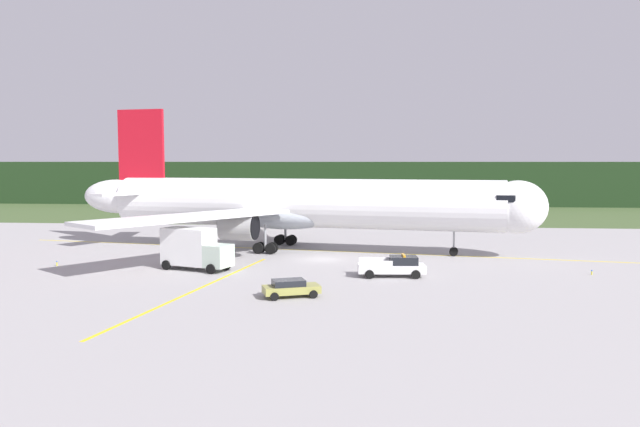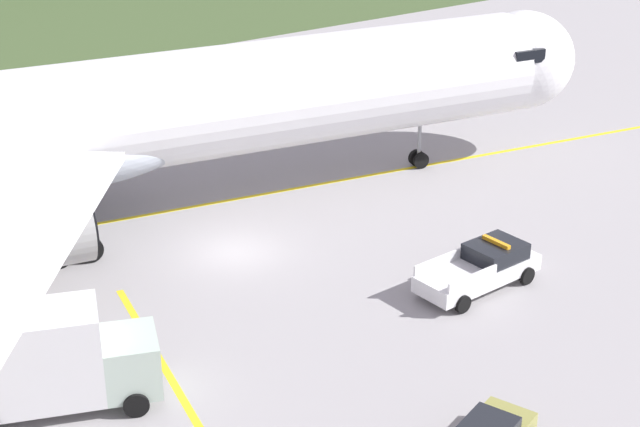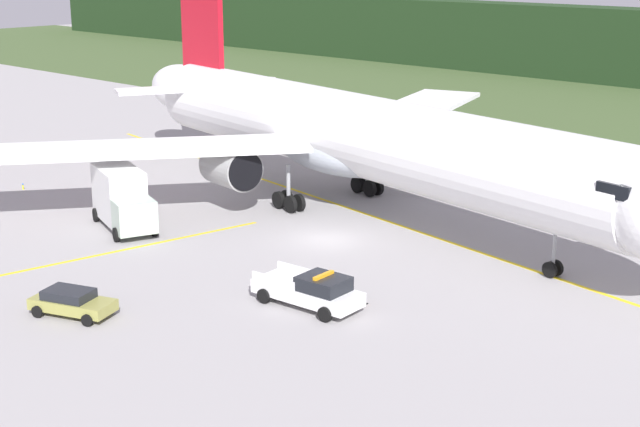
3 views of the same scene
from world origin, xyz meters
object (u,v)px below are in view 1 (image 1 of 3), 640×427
object	(u,v)px
catering_truck	(194,248)
staff_car	(291,288)
airliner	(297,204)
apron_cone	(411,269)
ops_pickup_truck	(394,266)

from	to	relation	value
catering_truck	staff_car	world-z (taller)	catering_truck
catering_truck	staff_car	bearing A→B (deg)	-45.12
catering_truck	staff_car	distance (m)	14.74
airliner	apron_cone	bearing A→B (deg)	-47.30
ops_pickup_truck	apron_cone	distance (m)	2.67
airliner	apron_cone	distance (m)	18.31
airliner	catering_truck	bearing A→B (deg)	-120.29
airliner	catering_truck	size ratio (longest dim) A/B	7.66
staff_car	apron_cone	xyz separation A→B (m)	(9.38, 10.75, -0.42)
ops_pickup_truck	catering_truck	xyz separation A→B (m)	(-18.15, 1.71, 1.07)
ops_pickup_truck	apron_cone	world-z (taller)	ops_pickup_truck
airliner	ops_pickup_truck	bearing A→B (deg)	-55.38
ops_pickup_truck	staff_car	distance (m)	11.67
apron_cone	staff_car	bearing A→B (deg)	-131.10
ops_pickup_truck	catering_truck	distance (m)	18.26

